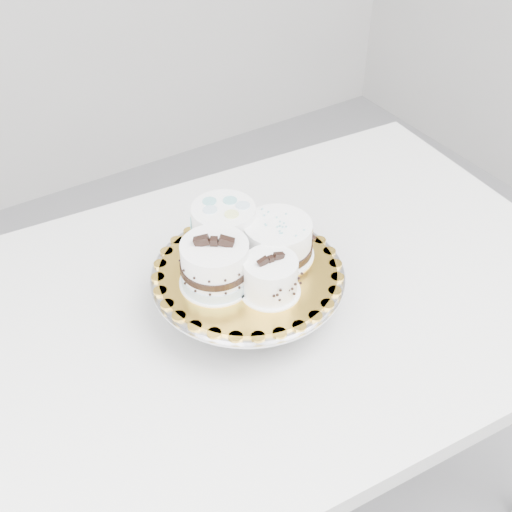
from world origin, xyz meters
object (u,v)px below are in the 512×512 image
table (266,322)px  cake_board (248,271)px  cake_stand (248,284)px  cake_ribbon (278,240)px  cake_banded (215,265)px  cake_swirl (270,277)px  cake_dots (224,226)px

table → cake_board: 0.18m
cake_board → cake_stand: bearing=-76.0°
cake_ribbon → cake_stand: bearing=179.4°
table → cake_banded: 0.23m
table → cake_banded: size_ratio=8.28×
cake_swirl → cake_dots: size_ratio=0.75×
cake_swirl → cake_banded: size_ratio=0.65×
cake_stand → cake_banded: size_ratio=2.16×
table → cake_swirl: bearing=-115.1°
cake_stand → cake_ribbon: bearing=6.1°
table → cake_ribbon: cake_ribbon is taller
cake_stand → cake_dots: 0.11m
cake_board → cake_ribbon: 0.07m
cake_ribbon → cake_dots: bearing=125.4°
table → cake_banded: (-0.11, -0.01, 0.21)m
cake_board → table: bearing=17.4°
cake_board → cake_banded: 0.07m
table → cake_ribbon: size_ratio=9.35×
cake_board → cake_dots: cake_dots is taller
cake_board → cake_dots: size_ratio=2.28×
cake_swirl → cake_dots: cake_dots is taller
table → cake_ribbon: bearing=-19.7°
cake_banded → cake_dots: bearing=86.6°
cake_stand → cake_swirl: cake_swirl is taller
cake_dots → cake_board: bearing=-84.8°
cake_dots → cake_ribbon: 0.10m
table → cake_dots: 0.23m
cake_stand → cake_swirl: 0.09m
cake_stand → cake_dots: (0.00, 0.08, 0.07)m
cake_swirl → cake_ribbon: (0.06, 0.07, 0.00)m
cake_board → cake_swirl: bearing=-86.9°
cake_board → cake_dots: (0.00, 0.08, 0.04)m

